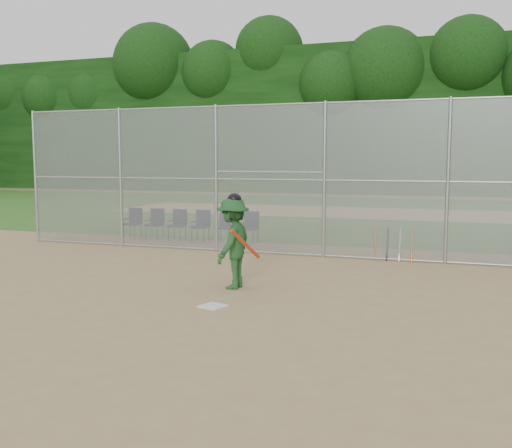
% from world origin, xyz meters
% --- Properties ---
extents(ground, '(100.00, 100.00, 0.00)m').
position_xyz_m(ground, '(0.00, 0.00, 0.00)').
color(ground, tan).
rests_on(ground, ground).
extents(grass_strip, '(100.00, 100.00, 0.00)m').
position_xyz_m(grass_strip, '(0.00, 18.00, 0.01)').
color(grass_strip, '#2F631D').
rests_on(grass_strip, ground).
extents(dirt_patch_far, '(24.00, 24.00, 0.00)m').
position_xyz_m(dirt_patch_far, '(0.00, 18.00, 0.01)').
color(dirt_patch_far, tan).
rests_on(dirt_patch_far, ground).
extents(backstop_fence, '(16.09, 0.09, 4.00)m').
position_xyz_m(backstop_fence, '(0.00, 5.00, 2.07)').
color(backstop_fence, gray).
rests_on(backstop_fence, ground).
extents(treeline, '(81.00, 60.00, 11.00)m').
position_xyz_m(treeline, '(0.00, 20.00, 5.50)').
color(treeline, black).
rests_on(treeline, ground).
extents(home_plate, '(0.51, 0.51, 0.02)m').
position_xyz_m(home_plate, '(0.25, -0.55, 0.01)').
color(home_plate, silver).
rests_on(home_plate, ground).
extents(batter_at_plate, '(0.97, 1.29, 1.88)m').
position_xyz_m(batter_at_plate, '(0.07, 0.91, 0.91)').
color(batter_at_plate, '#1E4B20').
rests_on(batter_at_plate, ground).
extents(spare_bats, '(0.96, 0.32, 0.84)m').
position_xyz_m(spare_bats, '(2.76, 5.10, 0.42)').
color(spare_bats, '#D84C14').
rests_on(spare_bats, ground).
extents(chair_0, '(0.54, 0.52, 0.96)m').
position_xyz_m(chair_0, '(-5.67, 6.69, 0.48)').
color(chair_0, '#0E1036').
rests_on(chair_0, ground).
extents(chair_1, '(0.54, 0.52, 0.96)m').
position_xyz_m(chair_1, '(-4.86, 6.69, 0.48)').
color(chair_1, '#0E1036').
rests_on(chair_1, ground).
extents(chair_2, '(0.54, 0.52, 0.96)m').
position_xyz_m(chair_2, '(-4.06, 6.69, 0.48)').
color(chair_2, '#0E1036').
rests_on(chair_2, ground).
extents(chair_3, '(0.54, 0.52, 0.96)m').
position_xyz_m(chair_3, '(-3.25, 6.69, 0.48)').
color(chair_3, '#0E1036').
rests_on(chair_3, ground).
extents(chair_4, '(0.54, 0.52, 0.96)m').
position_xyz_m(chair_4, '(-2.45, 6.69, 0.48)').
color(chair_4, '#0E1036').
rests_on(chair_4, ground).
extents(chair_5, '(0.54, 0.52, 0.96)m').
position_xyz_m(chair_5, '(-1.64, 6.69, 0.48)').
color(chair_5, '#0E1036').
rests_on(chair_5, ground).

